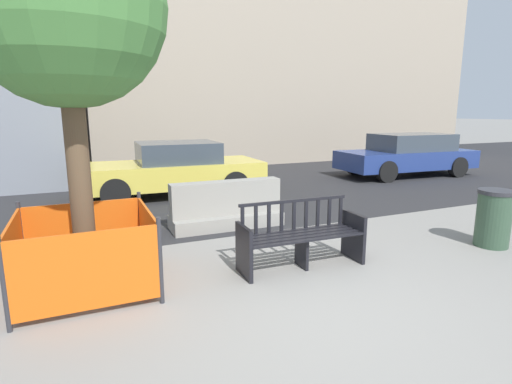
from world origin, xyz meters
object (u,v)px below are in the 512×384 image
Objects in this scene: jersey_barrier_centre at (226,208)px; car_taxi_near at (173,169)px; street_bench at (301,238)px; car_sedan_mid at (408,155)px; trash_bin at (494,218)px; street_tree at (64,8)px; construction_fence at (86,249)px.

car_taxi_near reaches higher than jersey_barrier_centre.
street_bench is 0.38× the size of car_sedan_mid.
car_taxi_near is at bearing 122.03° from trash_bin.
car_taxi_near is at bearing 95.58° from street_bench.
car_sedan_mid is at bearing 37.03° from street_bench.
car_sedan_mid reaches higher than jersey_barrier_centre.
car_sedan_mid is (7.58, -0.04, 0.04)m from car_taxi_near.
street_bench is 2.20m from jersey_barrier_centre.
jersey_barrier_centre is 3.20m from car_taxi_near.
street_tree is 2.61m from construction_fence.
car_sedan_mid reaches higher than car_taxi_near.
construction_fence is at bearing 171.03° from street_bench.
jersey_barrier_centre is at bearing 97.05° from street_bench.
construction_fence is at bearing -113.08° from car_taxi_near.
jersey_barrier_centre is 4.03m from street_tree.
construction_fence reaches higher than trash_bin.
trash_bin reaches higher than jersey_barrier_centre.
street_bench is 0.38× the size of car_taxi_near.
street_bench is 0.85× the size of jersey_barrier_centre.
car_sedan_mid is at bearing 26.87° from construction_fence.
car_sedan_mid is (7.33, 3.14, 0.35)m from jersey_barrier_centre.
car_sedan_mid is at bearing 26.87° from street_tree.
jersey_barrier_centre is 4.31m from trash_bin.
car_sedan_mid reaches higher than construction_fence.
street_bench reaches higher than jersey_barrier_centre.
construction_fence is 0.33× the size of car_taxi_near.
car_taxi_near is at bearing 66.92° from street_tree.
construction_fence is at bearing -143.21° from jersey_barrier_centre.
street_tree is at bearing 90.00° from construction_fence.
car_sedan_mid is at bearing 23.22° from jersey_barrier_centre.
car_taxi_near is at bearing 66.92° from construction_fence.
street_tree is at bearing -143.21° from jersey_barrier_centre.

